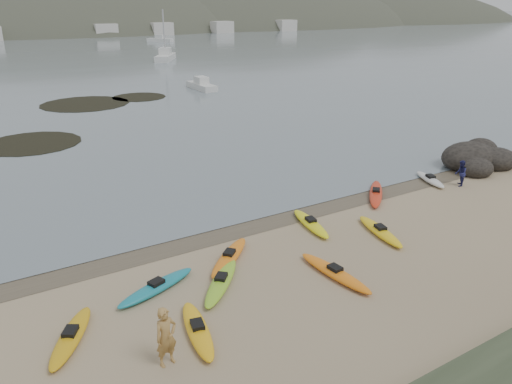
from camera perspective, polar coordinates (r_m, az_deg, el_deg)
ground at (r=25.03m, az=-0.00°, el=-3.21°), size 600.00×600.00×0.00m
wet_sand at (r=24.80m, az=0.37°, el=-3.44°), size 60.00×60.00×0.00m
kayaks at (r=21.90m, az=3.99°, el=-6.48°), size 24.07×9.51×0.34m
person_west at (r=15.56m, az=-10.24°, el=-15.97°), size 0.77×0.57×1.93m
person_east at (r=31.80m, az=22.36°, el=1.98°), size 0.95×0.93×1.55m
rock_cluster at (r=36.32m, az=23.94°, el=3.14°), size 5.52×4.10×1.99m
kelp_mats at (r=53.01m, az=-18.94°, el=8.66°), size 20.61×22.44×0.04m
moored_boats at (r=97.83m, az=-23.20°, el=13.57°), size 86.49×86.44×1.24m
far_hills at (r=221.05m, az=-18.69°, el=13.00°), size 550.00×135.00×80.00m
far_town at (r=165.61m, az=-26.67°, el=15.91°), size 199.00×5.00×4.00m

